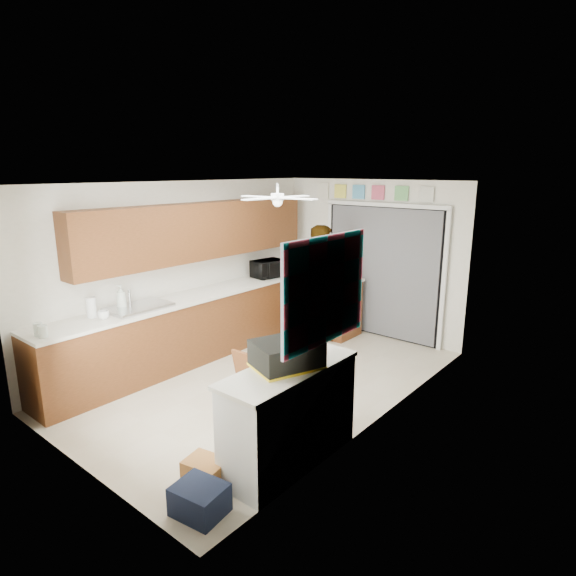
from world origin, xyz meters
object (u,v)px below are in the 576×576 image
Objects in this scene: cardboard_box at (206,472)px; man at (324,286)px; suitcase at (287,354)px; dog at (311,325)px; cup at (103,315)px; paper_towel_roll at (91,307)px; microwave at (268,269)px; navy_crate at (200,500)px; soap_bottle at (121,297)px.

cardboard_box is 0.19× the size of man.
dog is (-1.80, 2.75, -0.81)m from suitcase.
cup is 3.23m from dog.
cup is at bearing -152.60° from suitcase.
cardboard_box is at bearing -8.55° from paper_towel_roll.
microwave reaches higher than paper_towel_roll.
navy_crate is at bearing -15.51° from cup.
soap_bottle is 0.91× the size of cardboard_box.
dog is (0.76, 3.05, -0.74)m from cup.
soap_bottle is at bearing 91.31° from paper_towel_roll.
paper_towel_roll is at bearing -88.69° from soap_bottle.
navy_crate is at bearing -73.38° from suitcase.
microwave is 3.67m from suitcase.
man is at bearing 66.37° from soap_bottle.
suitcase reaches higher than navy_crate.
suitcase is (2.57, -2.62, -0.02)m from microwave.
paper_towel_roll reaches higher than suitcase.
man is (1.01, 0.14, -0.16)m from microwave.
microwave reaches higher than cup.
soap_bottle is 0.42m from cup.
dog is at bearing 143.84° from suitcase.
suitcase reaches higher than cardboard_box.
soap_bottle reaches higher than microwave.
paper_towel_roll is 0.70× the size of cardboard_box.
suitcase is 1.61× the size of cardboard_box.
navy_crate is (-0.07, -0.99, -0.94)m from suitcase.
microwave is at bearing 86.94° from paper_towel_roll.
paper_towel_roll is 0.39× the size of dog.
suitcase is (2.55, 0.30, 0.07)m from cup.
paper_towel_roll is at bearing -165.17° from cup.
cup is at bearing 169.60° from cardboard_box.
man is at bearing -17.22° from dog.
cardboard_box is at bearing -86.10° from dog.
navy_crate is (2.67, -1.05, -0.98)m from soap_bottle.
man is at bearing 69.33° from paper_towel_roll.
cup is (0.19, -0.36, -0.11)m from soap_bottle.
cup is at bearing -171.09° from microwave.
cardboard_box is 3.77m from dog.
dog is (0.78, 0.13, -0.83)m from microwave.
man reaches higher than soap_bottle.
navy_crate is at bearing -21.42° from soap_bottle.
soap_bottle reaches higher than paper_towel_roll.
navy_crate is (2.50, -3.61, -0.96)m from microwave.
man reaches higher than suitcase.
microwave is 4.14m from cardboard_box.
microwave is 2.56m from soap_bottle.
soap_bottle reaches higher than cup.
cup is 0.33× the size of navy_crate.
soap_bottle is at bearing 117.66° from cup.
man is 0.72m from dog.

